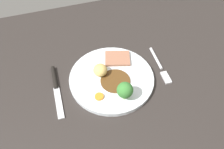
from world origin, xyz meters
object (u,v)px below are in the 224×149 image
Objects in this scene: carrot_coin_front at (99,97)px; knife at (56,86)px; broccoli_floret at (125,90)px; roast_potato_left at (100,70)px; dinner_plate at (112,78)px; fork at (160,66)px; meat_slice_main at (117,58)px.

knife is at bearing -37.23° from carrot_coin_front.
broccoli_floret is 20.87cm from knife.
roast_potato_left is 13.86cm from knife.
roast_potato_left is at bearing 90.29° from knife.
roast_potato_left is 0.23× the size of knife.
knife is at bearing -31.06° from broccoli_floret.
broccoli_floret reaches higher than roast_potato_left.
dinner_plate is 4.43× the size of broccoli_floret.
dinner_plate is at bearing -83.27° from broccoli_floret.
dinner_plate is at bearing -85.57° from fork.
roast_potato_left is at bearing -108.79° from carrot_coin_front.
meat_slice_main reaches higher than carrot_coin_front.
dinner_plate is 4.36cm from roast_potato_left.
carrot_coin_front is 0.16× the size of fork.
knife is (17.49, -10.53, -4.33)cm from broccoli_floret.
dinner_plate is 16.08cm from fork.
carrot_coin_front is at bearing -70.76° from fork.
broccoli_floret reaches higher than meat_slice_main.
fork is (-15.12, -8.32, -4.40)cm from broccoli_floret.
carrot_coin_front is 0.13× the size of knife.
dinner_plate is at bearing 83.23° from knife.
carrot_coin_front is at bearing -18.93° from broccoli_floret.
roast_potato_left reaches higher than knife.
carrot_coin_front is 7.64cm from broccoli_floret.
dinner_plate is at bearing -134.03° from carrot_coin_front.
roast_potato_left is 19.31cm from fork.
roast_potato_left is at bearing -35.83° from dinner_plate.
roast_potato_left is at bearing -92.06° from fork.
knife is (20.40, 3.81, -1.35)cm from meat_slice_main.
meat_slice_main is 3.15× the size of carrot_coin_front.
fork is (-16.08, -0.22, -0.31)cm from dinner_plate.
dinner_plate reaches higher than knife.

